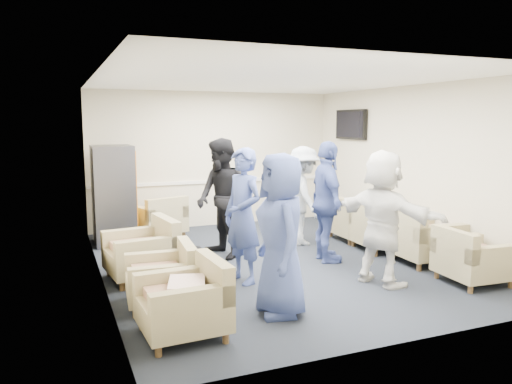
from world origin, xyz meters
name	(u,v)px	position (x,y,z in m)	size (l,w,h in m)	color
floor	(275,262)	(0.00, 0.00, 0.00)	(6.00, 6.00, 0.00)	black
ceiling	(276,80)	(0.00, 0.00, 2.70)	(6.00, 6.00, 0.00)	white
back_wall	(215,159)	(0.00, 3.00, 1.35)	(5.00, 0.02, 2.70)	beige
front_wall	(410,204)	(0.00, -3.00, 1.35)	(5.00, 0.02, 2.70)	beige
left_wall	(99,181)	(-2.50, 0.00, 1.35)	(0.02, 6.00, 2.70)	beige
right_wall	(413,167)	(2.50, 0.00, 1.35)	(0.02, 6.00, 2.70)	beige
chair_rail	(215,181)	(0.00, 2.98, 0.90)	(4.98, 0.04, 0.06)	white
tv	(351,125)	(2.44, 1.80, 2.05)	(0.10, 1.00, 0.58)	black
armchair_left_near	(188,304)	(-1.88, -2.05, 0.32)	(0.84, 0.84, 0.64)	#978A61
armchair_left_mid	(165,279)	(-1.91, -1.12, 0.30)	(0.82, 0.82, 0.61)	#978A61
armchair_left_far	(145,253)	(-1.95, -0.05, 0.34)	(0.96, 0.96, 0.69)	#978A61
armchair_right_near	(470,260)	(1.94, -1.87, 0.31)	(0.83, 0.83, 0.62)	#978A61
armchair_right_midnear	(421,240)	(2.01, -0.84, 0.35)	(0.91, 0.91, 0.70)	#978A61
armchair_right_midfar	(379,230)	(1.89, 0.02, 0.33)	(0.88, 0.88, 0.67)	#978A61
armchair_right_far	(354,221)	(1.91, 0.80, 0.33)	(0.86, 0.86, 0.66)	#978A61
armchair_corner	(160,220)	(-1.28, 2.28, 0.32)	(1.03, 1.03, 0.65)	#978A61
vending_machine	(114,195)	(-2.09, 2.16, 0.85)	(0.69, 0.81, 1.70)	#4C4C54
backpack	(197,261)	(-1.28, -0.24, 0.22)	(0.30, 0.26, 0.43)	black
pillow	(187,287)	(-1.88, -2.05, 0.49)	(0.46, 0.35, 0.13)	white
person_front_left	(281,235)	(-0.79, -1.88, 0.89)	(0.87, 0.56, 1.78)	#3C4D90
person_mid_left	(243,216)	(-0.78, -0.68, 0.89)	(0.65, 0.42, 1.77)	#3C4D90
person_back_left	(222,198)	(-0.65, 0.58, 0.93)	(0.90, 0.70, 1.86)	black
person_back_right	(303,196)	(0.91, 0.87, 0.84)	(1.09, 0.63, 1.69)	beige
person_mid_right	(327,202)	(0.74, -0.24, 0.91)	(1.07, 0.44, 1.82)	#3C4D90
person_front_right	(383,218)	(0.86, -1.44, 0.88)	(1.63, 0.52, 1.75)	white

